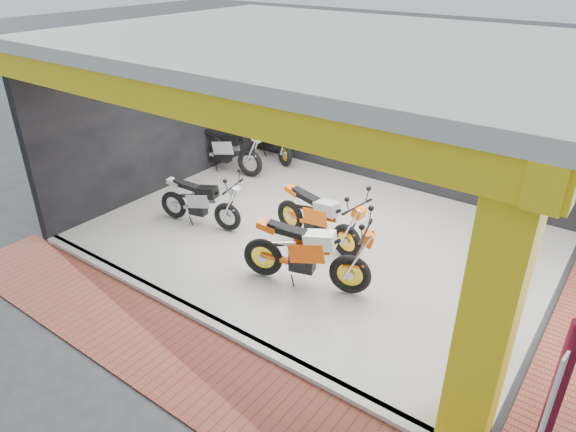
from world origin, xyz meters
name	(u,v)px	position (x,y,z in m)	size (l,w,h in m)	color
ground	(251,289)	(0.00, 0.00, 0.00)	(80.00, 80.00, 0.00)	#2D2D30
showroom_floor	(318,237)	(0.00, 2.00, 0.05)	(8.00, 6.00, 0.10)	silver
showroom_ceiling	(324,42)	(0.00, 2.00, 3.60)	(8.40, 6.40, 0.20)	beige
back_wall	(398,112)	(0.00, 5.10, 1.75)	(8.20, 0.20, 3.50)	black
left_wall	(162,113)	(-4.10, 2.00, 1.75)	(0.20, 6.20, 3.50)	black
corner_column	(490,312)	(3.75, -0.75, 1.75)	(0.50, 0.50, 3.50)	yellow
header_beam_front	(187,101)	(0.00, -1.00, 3.30)	(8.40, 0.30, 0.40)	yellow
floor_kerb	(206,320)	(0.00, -1.02, 0.05)	(8.00, 0.20, 0.10)	silver
paver_front	(166,351)	(0.00, -1.80, 0.01)	(9.00, 1.40, 0.03)	maroon
moto_hero	(351,256)	(1.40, 0.73, 0.78)	(2.24, 0.83, 1.37)	#F4530A
moto_row_a	(347,226)	(0.82, 1.62, 0.74)	(2.08, 0.77, 1.27)	#F3610A
moto_row_b	(227,204)	(-1.49, 1.12, 0.68)	(1.89, 0.70, 1.16)	#A6A8AD
moto_row_c	(285,142)	(-2.58, 4.42, 0.74)	(2.08, 0.77, 1.27)	black
moto_row_d	(249,150)	(-2.84, 3.39, 0.77)	(2.20, 0.82, 1.35)	#AFB2B7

